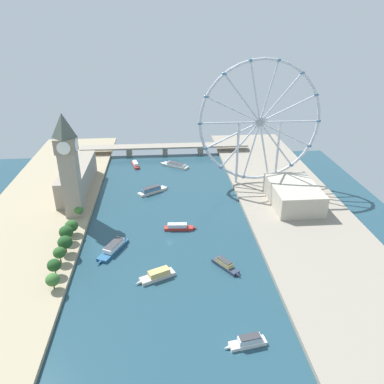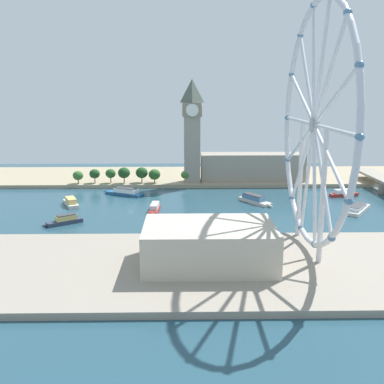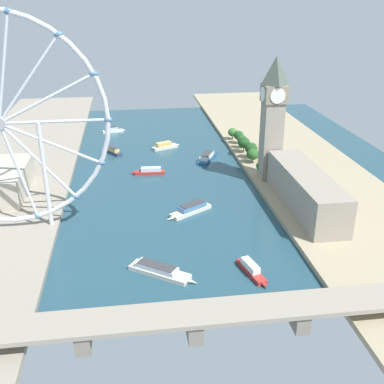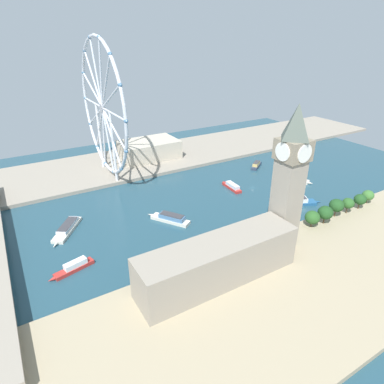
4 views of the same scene
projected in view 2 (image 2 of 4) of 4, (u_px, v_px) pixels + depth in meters
The scene contains 15 objects.
ground_plane at pixel (131, 208), 310.98m from camera, with size 390.20×390.20×0.00m, color #234756.
riverbank_left at pixel (144, 176), 418.03m from camera, with size 90.00×520.00×3.00m, color tan.
riverbank_right at pixel (102, 268), 203.28m from camera, with size 90.00×520.00×3.00m, color gray.
clock_tower at pixel (192, 129), 376.54m from camera, with size 16.63×16.63×85.72m.
parliament_block at pixel (252, 167), 391.80m from camera, with size 22.00×88.86×23.15m, color gray.
tree_row_embankment at pixel (128, 174), 380.17m from camera, with size 12.67×98.37×13.36m.
ferris_wheel at pixel (314, 126), 212.21m from camera, with size 117.42×3.20×118.48m.
riverside_hall at pixel (209, 245), 201.82m from camera, with size 38.70×58.25×18.30m, color #BCB29E.
tour_boat_0 at pixel (154, 208), 303.21m from camera, with size 26.71×7.02×5.16m.
tour_boat_1 at pixel (358, 209), 302.92m from camera, with size 33.19×25.56×4.80m.
tour_boat_2 at pixel (344, 193), 346.61m from camera, with size 10.43×26.54×5.46m.
tour_boat_3 at pixel (71, 202), 318.58m from camera, with size 26.46×15.85×5.86m.
tour_boat_5 at pixel (255, 200), 325.74m from camera, with size 30.81×22.34×5.95m.
tour_boat_6 at pixel (64, 221), 274.15m from camera, with size 17.69×23.20×5.82m.
tour_boat_7 at pixel (125, 192), 350.22m from camera, with size 20.90×34.08×5.76m.
Camera 2 is at (301.50, 37.19, 79.68)m, focal length 42.28 mm.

